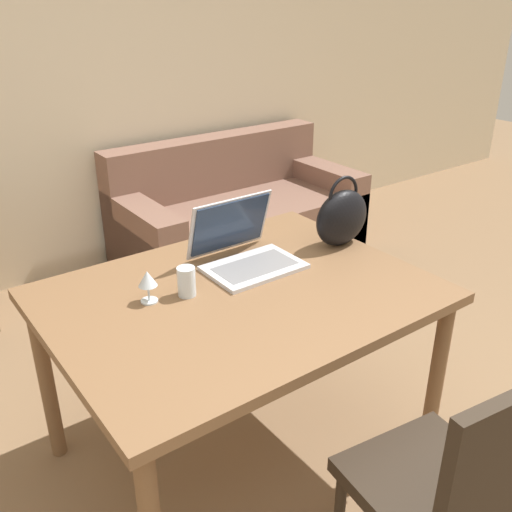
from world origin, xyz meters
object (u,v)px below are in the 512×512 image
drinking_glass (186,281)px  wine_glass (148,280)px  chair (455,485)px  couch (237,217)px  handbag (342,217)px  laptop (243,247)px

drinking_glass → wine_glass: (-0.13, 0.04, 0.03)m
chair → wine_glass: (-0.41, 1.02, 0.35)m
chair → drinking_glass: chair is taller
couch → drinking_glass: bearing=-129.5°
chair → handbag: bearing=71.6°
couch → laptop: 1.83m
couch → laptop: size_ratio=4.63×
couch → wine_glass: size_ratio=14.34×
chair → drinking_glass: size_ratio=8.45×
laptop → handbag: 0.45m
chair → handbag: handbag is taller
handbag → chair: bearing=-115.8°
chair → couch: size_ratio=0.54×
wine_glass → handbag: bearing=-2.5°
chair → laptop: size_ratio=2.49×
laptop → drinking_glass: (-0.32, -0.10, -0.01)m
wine_glass → handbag: size_ratio=0.39×
laptop → wine_glass: bearing=-171.6°
chair → couch: 2.74m
couch → handbag: size_ratio=5.60×
chair → wine_glass: chair is taller
laptop → chair: bearing=-91.9°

